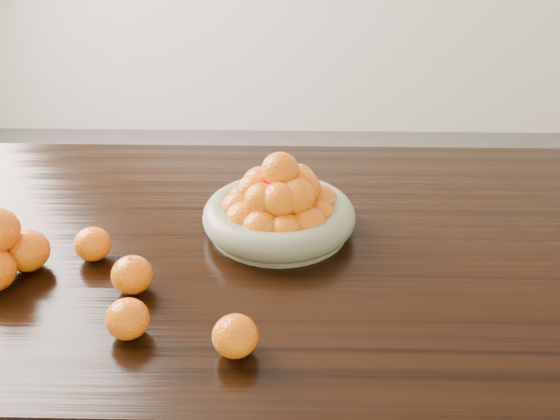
{
  "coord_description": "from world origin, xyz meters",
  "views": [
    {
      "loc": [
        0.03,
        -1.13,
        1.45
      ],
      "look_at": [
        0.0,
        -0.02,
        0.83
      ],
      "focal_mm": 40.0,
      "sensor_mm": 36.0,
      "label": 1
    }
  ],
  "objects_px": {
    "dining_table": "(279,273)",
    "fruit_bowl": "(279,207)",
    "orange_pyramid": "(0,250)",
    "loose_orange_0": "(132,275)"
  },
  "relations": [
    {
      "from": "fruit_bowl",
      "to": "orange_pyramid",
      "type": "height_order",
      "value": "fruit_bowl"
    },
    {
      "from": "orange_pyramid",
      "to": "loose_orange_0",
      "type": "height_order",
      "value": "orange_pyramid"
    },
    {
      "from": "orange_pyramid",
      "to": "dining_table",
      "type": "bearing_deg",
      "value": 15.48
    },
    {
      "from": "dining_table",
      "to": "fruit_bowl",
      "type": "height_order",
      "value": "fruit_bowl"
    },
    {
      "from": "loose_orange_0",
      "to": "orange_pyramid",
      "type": "bearing_deg",
      "value": 169.76
    },
    {
      "from": "fruit_bowl",
      "to": "orange_pyramid",
      "type": "bearing_deg",
      "value": -161.1
    },
    {
      "from": "fruit_bowl",
      "to": "loose_orange_0",
      "type": "xyz_separation_m",
      "value": [
        -0.26,
        -0.23,
        -0.02
      ]
    },
    {
      "from": "dining_table",
      "to": "fruit_bowl",
      "type": "distance_m",
      "value": 0.15
    },
    {
      "from": "orange_pyramid",
      "to": "loose_orange_0",
      "type": "bearing_deg",
      "value": -10.24
    },
    {
      "from": "dining_table",
      "to": "orange_pyramid",
      "type": "bearing_deg",
      "value": -164.52
    }
  ]
}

